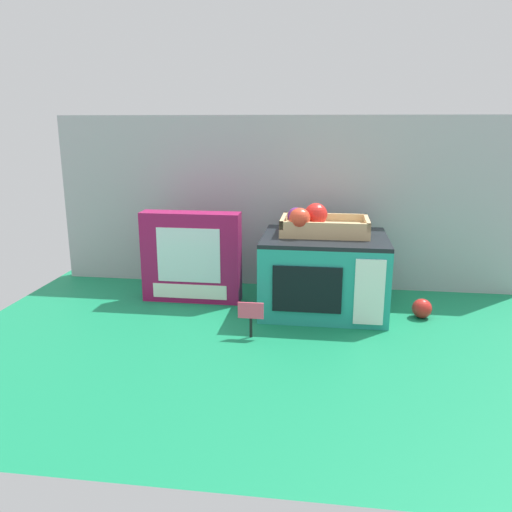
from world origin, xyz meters
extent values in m
plane|color=#147A4C|center=(0.00, 0.00, 0.00)|extent=(1.70, 1.70, 0.00)
cube|color=#A0A3A8|center=(0.00, 0.25, 0.30)|extent=(1.61, 0.03, 0.59)
cube|color=teal|center=(0.14, 0.01, 0.11)|extent=(0.37, 0.30, 0.22)
cube|color=black|center=(0.14, 0.01, 0.23)|extent=(0.37, 0.30, 0.01)
cube|color=black|center=(0.10, -0.15, 0.11)|extent=(0.19, 0.01, 0.13)
cube|color=white|center=(0.27, -0.15, 0.11)|extent=(0.08, 0.01, 0.19)
cube|color=tan|center=(0.14, 0.03, 0.25)|extent=(0.26, 0.17, 0.03)
cube|color=tan|center=(0.14, -0.05, 0.27)|extent=(0.26, 0.01, 0.02)
cube|color=tan|center=(0.14, 0.11, 0.27)|extent=(0.26, 0.01, 0.02)
cube|color=tan|center=(0.01, 0.03, 0.27)|extent=(0.01, 0.17, 0.02)
cube|color=tan|center=(0.27, 0.03, 0.27)|extent=(0.01, 0.17, 0.02)
sphere|color=#E04228|center=(0.07, -0.03, 0.29)|extent=(0.06, 0.06, 0.06)
sphere|color=#72287F|center=(0.05, 0.04, 0.29)|extent=(0.05, 0.05, 0.05)
sphere|color=red|center=(0.11, 0.02, 0.30)|extent=(0.07, 0.07, 0.07)
cube|color=#99144C|center=(-0.28, 0.04, 0.15)|extent=(0.32, 0.07, 0.29)
cube|color=silver|center=(-0.28, 0.00, 0.16)|extent=(0.20, 0.00, 0.18)
cube|color=white|center=(-0.28, 0.00, 0.04)|extent=(0.24, 0.00, 0.05)
cylinder|color=black|center=(-0.05, -0.24, 0.03)|extent=(0.01, 0.01, 0.06)
cube|color=#F44C6B|center=(-0.05, -0.24, 0.08)|extent=(0.07, 0.00, 0.05)
sphere|color=red|center=(0.44, -0.03, 0.03)|extent=(0.06, 0.06, 0.06)
camera|label=1|loc=(0.14, -1.53, 0.57)|focal=36.10mm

